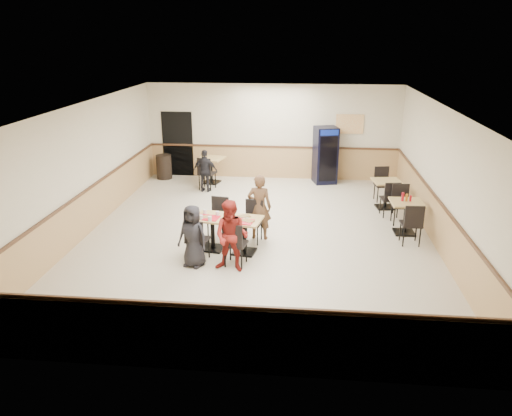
# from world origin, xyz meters

# --- Properties ---
(ground) EXTENTS (10.00, 10.00, 0.00)m
(ground) POSITION_xyz_m (0.00, 0.00, 0.00)
(ground) COLOR beige
(ground) RESTS_ON ground
(room_shell) EXTENTS (10.00, 10.00, 10.00)m
(room_shell) POSITION_xyz_m (1.78, 2.55, 0.58)
(room_shell) COLOR silver
(room_shell) RESTS_ON ground
(main_table) EXTENTS (1.53, 0.94, 0.76)m
(main_table) POSITION_xyz_m (-0.54, -0.92, 0.51)
(main_table) COLOR black
(main_table) RESTS_ON ground
(main_chairs) EXTENTS (1.52, 1.86, 0.97)m
(main_chairs) POSITION_xyz_m (-0.59, -0.91, 0.48)
(main_chairs) COLOR black
(main_chairs) RESTS_ON ground
(diner_woman_left) EXTENTS (0.72, 0.58, 1.29)m
(diner_woman_left) POSITION_xyz_m (-1.14, -1.70, 0.64)
(diner_woman_left) COLOR black
(diner_woman_left) RESTS_ON ground
(diner_woman_right) EXTENTS (0.80, 0.67, 1.45)m
(diner_woman_right) POSITION_xyz_m (-0.33, -1.83, 0.73)
(diner_woman_right) COLOR maroon
(diner_woman_right) RESTS_ON ground
(diner_man_opposite) EXTENTS (0.58, 0.41, 1.52)m
(diner_man_opposite) POSITION_xyz_m (0.05, -0.14, 0.76)
(diner_man_opposite) COLOR brown
(diner_man_opposite) RESTS_ON ground
(lone_diner) EXTENTS (0.76, 0.37, 1.26)m
(lone_diner) POSITION_xyz_m (-1.87, 3.28, 0.63)
(lone_diner) COLOR black
(lone_diner) RESTS_ON ground
(tabletop_clutter) EXTENTS (1.27, 0.65, 0.12)m
(tabletop_clutter) POSITION_xyz_m (-0.60, -1.00, 0.79)
(tabletop_clutter) COLOR red
(tabletop_clutter) RESTS_ON main_table
(side_table_near) EXTENTS (0.76, 0.76, 0.78)m
(side_table_near) POSITION_xyz_m (3.43, 0.49, 0.52)
(side_table_near) COLOR black
(side_table_near) RESTS_ON ground
(side_table_near_chair_south) EXTENTS (0.48, 0.48, 0.99)m
(side_table_near_chair_south) POSITION_xyz_m (3.43, -0.13, 0.50)
(side_table_near_chair_south) COLOR black
(side_table_near_chair_south) RESTS_ON ground
(side_table_near_chair_north) EXTENTS (0.48, 0.48, 0.99)m
(side_table_near_chair_north) POSITION_xyz_m (3.43, 1.12, 0.50)
(side_table_near_chair_north) COLOR black
(side_table_near_chair_north) RESTS_ON ground
(side_table_far) EXTENTS (0.81, 0.81, 0.76)m
(side_table_far) POSITION_xyz_m (3.24, 2.29, 0.51)
(side_table_far) COLOR black
(side_table_far) RESTS_ON ground
(side_table_far_chair_south) EXTENTS (0.51, 0.51, 0.97)m
(side_table_far_chair_south) POSITION_xyz_m (3.24, 1.68, 0.48)
(side_table_far_chair_south) COLOR black
(side_table_far_chair_south) RESTS_ON ground
(side_table_far_chair_north) EXTENTS (0.51, 0.51, 0.97)m
(side_table_far_chair_north) POSITION_xyz_m (3.24, 2.90, 0.48)
(side_table_far_chair_north) COLOR black
(side_table_far_chair_north) RESTS_ON ground
(condiment_caddy) EXTENTS (0.23, 0.06, 0.20)m
(condiment_caddy) POSITION_xyz_m (3.40, 0.54, 0.87)
(condiment_caddy) COLOR #A60B18
(condiment_caddy) RESTS_ON side_table_near
(back_table) EXTENTS (0.91, 0.91, 0.81)m
(back_table) POSITION_xyz_m (-1.87, 4.20, 0.54)
(back_table) COLOR black
(back_table) RESTS_ON ground
(back_table_chair_lone) EXTENTS (0.57, 0.57, 1.02)m
(back_table_chair_lone) POSITION_xyz_m (-1.87, 3.55, 0.51)
(back_table_chair_lone) COLOR black
(back_table_chair_lone) RESTS_ON ground
(pepsi_cooler) EXTENTS (0.81, 0.81, 1.76)m
(pepsi_cooler) POSITION_xyz_m (1.68, 4.59, 0.88)
(pepsi_cooler) COLOR black
(pepsi_cooler) RESTS_ON ground
(trash_bin) EXTENTS (0.49, 0.49, 0.77)m
(trash_bin) POSITION_xyz_m (-3.48, 4.55, 0.39)
(trash_bin) COLOR black
(trash_bin) RESTS_ON ground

